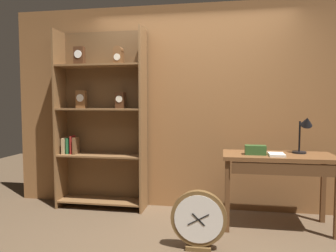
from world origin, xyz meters
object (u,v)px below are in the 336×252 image
open_repair_manual (276,155)px  round_clock_large (199,220)px  desk_lamp (305,129)px  bookshelf (101,120)px  workbench (278,165)px  toolbox_small (255,150)px

open_repair_manual → round_clock_large: open_repair_manual is taller
desk_lamp → open_repair_manual: (-0.32, -0.18, -0.26)m
round_clock_large → bookshelf: bearing=142.3°
bookshelf → workbench: bearing=-9.5°
open_repair_manual → round_clock_large: size_ratio=0.39×
desk_lamp → workbench: bearing=-159.5°
open_repair_manual → round_clock_large: 1.11m
workbench → round_clock_large: 1.13m
bookshelf → desk_lamp: bearing=-5.9°
desk_lamp → open_repair_manual: desk_lamp is taller
bookshelf → open_repair_manual: (2.11, -0.44, -0.32)m
bookshelf → round_clock_large: bearing=-37.7°
desk_lamp → toolbox_small: size_ratio=1.97×
workbench → round_clock_large: bearing=-139.5°
toolbox_small → open_repair_manual: size_ratio=1.00×
bookshelf → workbench: (2.15, -0.36, -0.44)m
workbench → open_repair_manual: (-0.03, -0.08, 0.12)m
bookshelf → workbench: 2.22m
round_clock_large → open_repair_manual: bearing=38.3°
round_clock_large → workbench: bearing=40.5°
workbench → toolbox_small: 0.30m
bookshelf → toolbox_small: 1.96m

